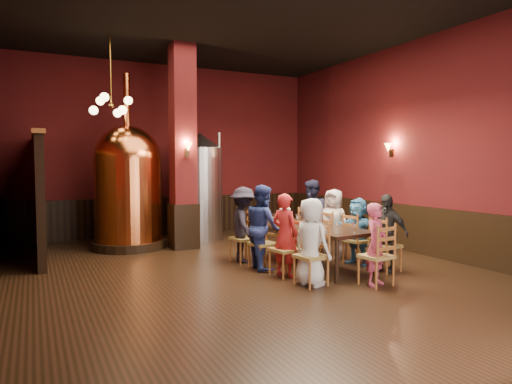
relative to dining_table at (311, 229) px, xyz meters
name	(u,v)px	position (x,y,z in m)	size (l,w,h in m)	color
room	(249,142)	(-1.25, 0.03, 1.56)	(10.00, 10.02, 4.50)	black
wainscot_right	(419,230)	(2.71, 0.03, -0.19)	(0.08, 9.90, 1.00)	black
wainscot_back	(170,215)	(-1.25, 4.99, -0.19)	(7.90, 0.08, 1.00)	black
column	(183,147)	(-1.55, 2.83, 1.56)	(0.58, 0.58, 4.50)	#4E1011
partition	(39,198)	(-4.45, 3.23, 0.51)	(0.22, 3.50, 2.40)	black
pendant_cluster	(111,105)	(-3.05, 2.93, 2.41)	(0.90, 0.90, 1.70)	#A57226
sconce_wall	(392,150)	(2.65, 0.83, 1.51)	(0.20, 0.20, 0.36)	black
sconce_column	(187,149)	(-1.55, 2.53, 1.51)	(0.20, 0.20, 0.36)	black
dining_table	(311,229)	(0.00, 0.00, 0.00)	(1.29, 2.50, 0.75)	black
chair_0	(311,256)	(-0.72, -1.10, -0.23)	(0.46, 0.46, 0.92)	#975026
person_0	(311,242)	(-0.72, -1.10, -0.01)	(0.66, 0.43, 1.36)	silver
chair_1	(285,249)	(-0.80, -0.43, -0.23)	(0.46, 0.46, 0.92)	#975026
person_1	(285,235)	(-0.80, -0.43, 0.01)	(0.51, 0.33, 1.39)	#AE1D20
chair_2	(263,243)	(-0.88, 0.22, -0.23)	(0.46, 0.46, 0.92)	#975026
person_2	(263,227)	(-0.88, 0.22, 0.07)	(0.74, 0.36, 1.52)	navy
chair_3	(243,238)	(-0.97, 0.89, -0.23)	(0.46, 0.46, 0.92)	#975026
person_3	(243,225)	(-0.97, 0.89, 0.04)	(0.94, 0.54, 1.45)	black
chair_4	(386,245)	(0.97, -0.89, -0.23)	(0.46, 0.46, 0.92)	#975026
person_4	(386,233)	(0.97, -0.89, -0.01)	(0.80, 0.33, 1.36)	black
chair_5	(358,240)	(0.88, -0.22, -0.23)	(0.46, 0.46, 0.92)	#975026
person_5	(358,231)	(0.88, -0.22, -0.06)	(1.16, 0.37, 1.26)	teal
chair_6	(333,235)	(0.80, 0.43, -0.23)	(0.46, 0.46, 0.92)	#975026
person_6	(333,224)	(0.80, 0.43, 0.00)	(0.68, 0.44, 1.38)	#B8AAA2
chair_7	(312,231)	(0.72, 1.10, -0.23)	(0.46, 0.46, 0.92)	#975026
person_7	(312,216)	(0.72, 1.10, 0.09)	(0.76, 0.37, 1.55)	black
chair_8	(376,256)	(0.19, -1.54, -0.23)	(0.46, 0.46, 0.92)	#975026
person_8	(376,244)	(0.19, -1.54, -0.05)	(0.47, 0.31, 1.28)	#AD3954
copper_kettle	(128,185)	(-2.65, 3.36, 0.72)	(1.76, 1.76, 3.86)	black
steel_vessel	(200,187)	(-0.83, 3.75, 0.63)	(1.16, 1.16, 2.64)	#B2B2B7
rose_vase	(286,210)	(-0.14, 0.70, 0.29)	(0.21, 0.21, 0.35)	white
wine_glass_0	(353,227)	(0.18, -0.98, 0.15)	(0.07, 0.07, 0.17)	white
wine_glass_1	(273,218)	(-0.40, 0.72, 0.15)	(0.07, 0.07, 0.17)	white
wine_glass_2	(321,219)	(0.31, 0.16, 0.15)	(0.07, 0.07, 0.17)	white
wine_glass_3	(308,222)	(-0.09, -0.02, 0.15)	(0.07, 0.07, 0.17)	white
wine_glass_4	(315,220)	(0.16, 0.12, 0.15)	(0.07, 0.07, 0.17)	white
wine_glass_5	(338,228)	(-0.11, -0.95, 0.15)	(0.07, 0.07, 0.17)	white
wine_glass_6	(316,225)	(-0.24, -0.50, 0.15)	(0.07, 0.07, 0.17)	white
wine_glass_7	(297,219)	(-0.07, 0.40, 0.15)	(0.07, 0.07, 0.17)	white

